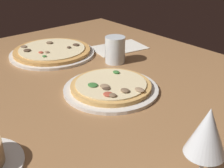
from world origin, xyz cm
name	(u,v)px	position (x,y,z in cm)	size (l,w,h in cm)	color
dining_table	(113,102)	(0.00, 0.00, 2.00)	(150.00, 110.00, 4.00)	#996B42
pizza_main	(111,87)	(2.88, -1.62, 5.19)	(28.19, 28.19, 3.39)	silver
pizza_side	(52,52)	(41.04, -3.85, 5.21)	(32.49, 32.49, 3.32)	silver
wine_glass_far	(207,134)	(-36.15, 9.95, 15.11)	(7.31, 7.31, 16.10)	silver
water_glass	(115,52)	(19.44, -17.49, 8.06)	(7.27, 7.27, 9.53)	silver
paper_menu	(119,48)	(30.10, -28.78, 4.15)	(13.87, 21.43, 0.30)	silver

